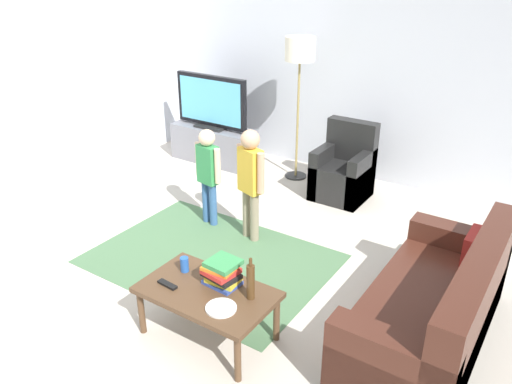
{
  "coord_description": "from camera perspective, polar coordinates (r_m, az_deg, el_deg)",
  "views": [
    {
      "loc": [
        2.4,
        -3.01,
        2.67
      ],
      "look_at": [
        0.0,
        0.6,
        0.65
      ],
      "focal_mm": 36.15,
      "sensor_mm": 36.0,
      "label": 1
    }
  ],
  "objects": [
    {
      "name": "plate",
      "position": [
        3.67,
        -3.88,
        -12.69
      ],
      "size": [
        0.22,
        0.22,
        0.02
      ],
      "color": "white",
      "rests_on": "coffee_table"
    },
    {
      "name": "ground",
      "position": [
        4.68,
        -4.13,
        -9.84
      ],
      "size": [
        7.8,
        7.8,
        0.0
      ],
      "primitive_type": "plane",
      "color": "beige"
    },
    {
      "name": "armchair",
      "position": [
        6.2,
        9.73,
        2.12
      ],
      "size": [
        0.6,
        0.6,
        0.9
      ],
      "color": "black",
      "rests_on": "ground"
    },
    {
      "name": "tv",
      "position": [
        7.01,
        -4.96,
        9.85
      ],
      "size": [
        1.1,
        0.28,
        0.71
      ],
      "color": "black",
      "rests_on": "tv_stand"
    },
    {
      "name": "child_near_tv",
      "position": [
        5.36,
        -5.33,
        2.61
      ],
      "size": [
        0.35,
        0.17,
        1.06
      ],
      "color": "#33598C",
      "rests_on": "ground"
    },
    {
      "name": "couch",
      "position": [
        4.07,
        19.52,
        -12.48
      ],
      "size": [
        0.8,
        1.8,
        0.86
      ],
      "color": "#472319",
      "rests_on": "ground"
    },
    {
      "name": "book_stack",
      "position": [
        3.86,
        -3.79,
        -8.92
      ],
      "size": [
        0.29,
        0.26,
        0.2
      ],
      "color": "#334CA5",
      "rests_on": "coffee_table"
    },
    {
      "name": "wall_back",
      "position": [
        6.6,
        11.93,
        12.94
      ],
      "size": [
        6.0,
        0.12,
        2.7
      ],
      "primitive_type": "cube",
      "color": "silver",
      "rests_on": "ground"
    },
    {
      "name": "soda_can",
      "position": [
        4.06,
        -7.92,
        -7.94
      ],
      "size": [
        0.07,
        0.07,
        0.12
      ],
      "primitive_type": "cylinder",
      "color": "#2659B2",
      "rests_on": "coffee_table"
    },
    {
      "name": "tv_stand",
      "position": [
        7.21,
        -4.68,
        5.25
      ],
      "size": [
        1.2,
        0.44,
        0.5
      ],
      "color": "slate",
      "rests_on": "ground"
    },
    {
      "name": "floor_lamp",
      "position": [
        6.33,
        4.87,
        14.67
      ],
      "size": [
        0.36,
        0.36,
        1.78
      ],
      "color": "#262626",
      "rests_on": "ground"
    },
    {
      "name": "child_center",
      "position": [
        5.02,
        -0.62,
        1.87
      ],
      "size": [
        0.37,
        0.21,
        1.16
      ],
      "color": "gray",
      "rests_on": "ground"
    },
    {
      "name": "area_rug",
      "position": [
        5.0,
        -4.98,
        -7.35
      ],
      "size": [
        2.2,
        1.6,
        0.01
      ],
      "primitive_type": "cube",
      "color": "#4C724C",
      "rests_on": "ground"
    },
    {
      "name": "bottle",
      "position": [
        3.69,
        -0.6,
        -9.87
      ],
      "size": [
        0.06,
        0.06,
        0.33
      ],
      "color": "#4C3319",
      "rests_on": "coffee_table"
    },
    {
      "name": "coffee_table",
      "position": [
        3.89,
        -5.4,
        -11.33
      ],
      "size": [
        1.0,
        0.6,
        0.42
      ],
      "color": "#513823",
      "rests_on": "ground"
    },
    {
      "name": "tv_remote",
      "position": [
        3.94,
        -9.77,
        -10.05
      ],
      "size": [
        0.17,
        0.06,
        0.02
      ],
      "primitive_type": "cube",
      "rotation": [
        0.0,
        0.0,
        -0.08
      ],
      "color": "black",
      "rests_on": "coffee_table"
    }
  ]
}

